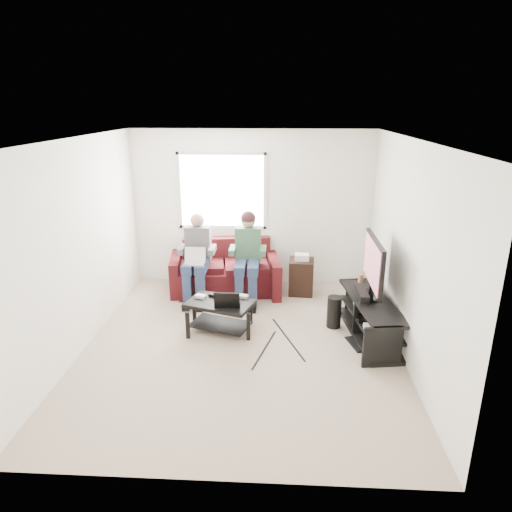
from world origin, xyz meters
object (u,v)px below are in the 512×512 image
(coffee_table, at_px, (220,309))
(tv, at_px, (373,265))
(tv_stand, at_px, (370,320))
(sofa, at_px, (225,273))
(subwoofer, at_px, (334,312))
(end_table, at_px, (301,276))

(coffee_table, xyz_separation_m, tv, (2.02, 0.07, 0.66))
(coffee_table, relative_size, tv, 0.90)
(coffee_table, xyz_separation_m, tv_stand, (2.02, -0.03, -0.08))
(sofa, distance_m, subwoofer, 2.08)
(end_table, bearing_deg, tv, -56.41)
(tv, relative_size, end_table, 1.62)
(tv_stand, bearing_deg, end_table, 121.75)
(coffee_table, bearing_deg, end_table, 49.91)
(tv_stand, distance_m, subwoofer, 0.51)
(tv_stand, relative_size, tv, 1.49)
(sofa, distance_m, coffee_table, 1.44)
(tv_stand, distance_m, tv, 0.76)
(tv, xyz_separation_m, subwoofer, (-0.45, 0.14, -0.76))
(subwoofer, relative_size, end_table, 0.66)
(end_table, bearing_deg, sofa, 177.23)
(coffee_table, distance_m, tv, 2.13)
(sofa, xyz_separation_m, tv_stand, (2.13, -1.46, -0.08))
(tv_stand, relative_size, end_table, 2.41)
(sofa, height_order, coffee_table, sofa)
(coffee_table, bearing_deg, sofa, 94.13)
(sofa, height_order, tv, tv)
(sofa, height_order, end_table, sofa)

